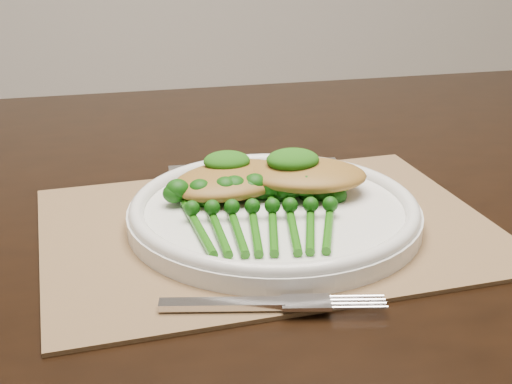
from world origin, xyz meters
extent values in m
cube|color=black|center=(-0.12, 0.15, 0.73)|extent=(1.63, 0.96, 0.04)
cube|color=brown|center=(-0.13, 0.03, 0.75)|extent=(0.45, 0.35, 0.00)
cylinder|color=white|center=(-0.13, 0.03, 0.76)|extent=(0.28, 0.28, 0.02)
torus|color=white|center=(-0.13, 0.03, 0.77)|extent=(0.28, 0.28, 0.01)
cube|color=silver|center=(-0.17, 0.19, 0.76)|extent=(0.08, 0.02, 0.01)
cube|color=silver|center=(-0.08, 0.18, 0.76)|extent=(0.12, 0.02, 0.00)
cube|color=silver|center=(-0.20, -0.11, 0.76)|extent=(0.10, 0.03, 0.01)
ellipsoid|color=olive|center=(-0.16, 0.08, 0.78)|extent=(0.15, 0.13, 0.03)
ellipsoid|color=olive|center=(-0.09, 0.07, 0.79)|extent=(0.14, 0.12, 0.02)
ellipsoid|color=#12460A|center=(-0.16, 0.10, 0.80)|extent=(0.05, 0.04, 0.02)
ellipsoid|color=#12460A|center=(-0.10, 0.07, 0.80)|extent=(0.05, 0.05, 0.02)
camera|label=1|loc=(-0.26, -0.58, 1.04)|focal=50.00mm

